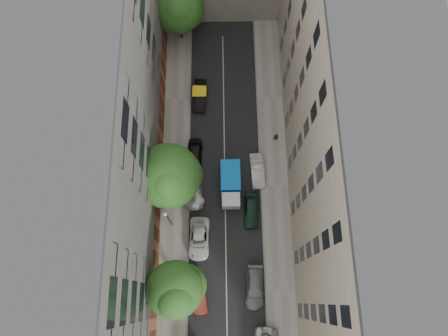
{
  "coord_description": "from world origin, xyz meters",
  "views": [
    {
      "loc": [
        -0.27,
        -12.0,
        42.61
      ],
      "look_at": [
        -0.1,
        0.19,
        6.0
      ],
      "focal_mm": 32.0,
      "sensor_mm": 36.0,
      "label": 1
    }
  ],
  "objects_px": {
    "tree_mid": "(169,177)",
    "tree_far": "(178,9)",
    "car_left_2": "(199,239)",
    "lamp_post": "(168,218)",
    "car_left_5": "(200,96)",
    "car_right_2": "(251,210)",
    "tree_near": "(176,291)",
    "pedestrian": "(276,137)",
    "car_left_4": "(195,156)",
    "car_right_1": "(255,288)",
    "car_left_1": "(199,295)",
    "car_right_3": "(257,171)",
    "car_left_3": "(192,187)",
    "tarp_truck": "(231,184)"
  },
  "relations": [
    {
      "from": "car_left_2",
      "to": "lamp_post",
      "type": "height_order",
      "value": "lamp_post"
    },
    {
      "from": "car_right_1",
      "to": "lamp_post",
      "type": "distance_m",
      "value": 11.22
    },
    {
      "from": "car_right_3",
      "to": "tree_mid",
      "type": "bearing_deg",
      "value": -170.16
    },
    {
      "from": "car_left_3",
      "to": "tree_far",
      "type": "relative_size",
      "value": 0.63
    },
    {
      "from": "tree_mid",
      "to": "tree_far",
      "type": "xyz_separation_m",
      "value": [
        0.36,
        20.17,
        -0.43
      ]
    },
    {
      "from": "tree_near",
      "to": "tree_far",
      "type": "bearing_deg",
      "value": 90.99
    },
    {
      "from": "car_left_1",
      "to": "car_right_2",
      "type": "height_order",
      "value": "car_right_2"
    },
    {
      "from": "car_left_4",
      "to": "car_left_1",
      "type": "bearing_deg",
      "value": -86.89
    },
    {
      "from": "tree_near",
      "to": "lamp_post",
      "type": "height_order",
      "value": "tree_near"
    },
    {
      "from": "car_left_1",
      "to": "car_right_1",
      "type": "distance_m",
      "value": 5.68
    },
    {
      "from": "tree_far",
      "to": "pedestrian",
      "type": "relative_size",
      "value": 5.45
    },
    {
      "from": "car_left_5",
      "to": "car_right_1",
      "type": "bearing_deg",
      "value": -74.08
    },
    {
      "from": "pedestrian",
      "to": "car_left_5",
      "type": "bearing_deg",
      "value": -27.12
    },
    {
      "from": "car_left_5",
      "to": "tree_mid",
      "type": "bearing_deg",
      "value": -101.23
    },
    {
      "from": "lamp_post",
      "to": "car_left_5",
      "type": "bearing_deg",
      "value": 79.3
    },
    {
      "from": "car_left_2",
      "to": "tree_near",
      "type": "height_order",
      "value": "tree_near"
    },
    {
      "from": "car_right_3",
      "to": "tree_far",
      "type": "xyz_separation_m",
      "value": [
        -8.63,
        17.97,
        4.61
      ]
    },
    {
      "from": "tree_near",
      "to": "lamp_post",
      "type": "xyz_separation_m",
      "value": [
        -1.18,
        6.86,
        -1.99
      ]
    },
    {
      "from": "lamp_post",
      "to": "car_left_3",
      "type": "bearing_deg",
      "value": 62.49
    },
    {
      "from": "car_left_5",
      "to": "tree_near",
      "type": "height_order",
      "value": "tree_near"
    },
    {
      "from": "tree_mid",
      "to": "lamp_post",
      "type": "bearing_deg",
      "value": -94.45
    },
    {
      "from": "car_left_2",
      "to": "car_right_2",
      "type": "height_order",
      "value": "car_right_2"
    },
    {
      "from": "tree_mid",
      "to": "lamp_post",
      "type": "xyz_separation_m",
      "value": [
        -0.28,
        -3.65,
        -1.87
      ]
    },
    {
      "from": "car_right_1",
      "to": "car_right_2",
      "type": "xyz_separation_m",
      "value": [
        -0.05,
        7.97,
        0.06
      ]
    },
    {
      "from": "car_left_1",
      "to": "tarp_truck",
      "type": "bearing_deg",
      "value": 65.14
    },
    {
      "from": "car_left_5",
      "to": "car_left_2",
      "type": "bearing_deg",
      "value": -88.61
    },
    {
      "from": "tarp_truck",
      "to": "car_left_3",
      "type": "xyz_separation_m",
      "value": [
        -4.17,
        -0.13,
        -0.57
      ]
    },
    {
      "from": "tarp_truck",
      "to": "car_left_4",
      "type": "xyz_separation_m",
      "value": [
        -3.93,
        3.47,
        -0.6
      ]
    },
    {
      "from": "tarp_truck",
      "to": "pedestrian",
      "type": "relative_size",
      "value": 3.43
    },
    {
      "from": "tree_far",
      "to": "pedestrian",
      "type": "xyz_separation_m",
      "value": [
        10.88,
        -14.05,
        -4.37
      ]
    },
    {
      "from": "car_left_2",
      "to": "car_right_3",
      "type": "bearing_deg",
      "value": 51.4
    },
    {
      "from": "car_left_3",
      "to": "car_right_2",
      "type": "distance_m",
      "value": 6.89
    },
    {
      "from": "car_left_4",
      "to": "tree_mid",
      "type": "height_order",
      "value": "tree_mid"
    },
    {
      "from": "tarp_truck",
      "to": "lamp_post",
      "type": "height_order",
      "value": "lamp_post"
    },
    {
      "from": "car_right_2",
      "to": "tree_mid",
      "type": "distance_m",
      "value": 9.86
    },
    {
      "from": "tree_far",
      "to": "car_left_4",
      "type": "bearing_deg",
      "value": -83.98
    },
    {
      "from": "car_left_4",
      "to": "tree_near",
      "type": "bearing_deg",
      "value": -93.57
    },
    {
      "from": "car_right_1",
      "to": "car_right_3",
      "type": "bearing_deg",
      "value": 89.54
    },
    {
      "from": "car_left_4",
      "to": "tarp_truck",
      "type": "bearing_deg",
      "value": -40.39
    },
    {
      "from": "car_right_3",
      "to": "tree_near",
      "type": "height_order",
      "value": "tree_near"
    },
    {
      "from": "car_right_3",
      "to": "pedestrian",
      "type": "bearing_deg",
      "value": 56.3
    },
    {
      "from": "car_right_1",
      "to": "car_right_3",
      "type": "xyz_separation_m",
      "value": [
        0.75,
        12.4,
        0.03
      ]
    },
    {
      "from": "car_left_4",
      "to": "car_right_1",
      "type": "xyz_separation_m",
      "value": [
        6.18,
        -14.2,
        -0.07
      ]
    },
    {
      "from": "car_left_1",
      "to": "lamp_post",
      "type": "xyz_separation_m",
      "value": [
        -2.88,
        7.15,
        3.2
      ]
    },
    {
      "from": "lamp_post",
      "to": "tree_mid",
      "type": "bearing_deg",
      "value": 85.55
    },
    {
      "from": "car_right_2",
      "to": "car_right_3",
      "type": "xyz_separation_m",
      "value": [
        0.8,
        4.43,
        -0.03
      ]
    },
    {
      "from": "car_left_1",
      "to": "car_right_1",
      "type": "height_order",
      "value": "car_left_1"
    },
    {
      "from": "tarp_truck",
      "to": "car_right_3",
      "type": "xyz_separation_m",
      "value": [
        3.0,
        1.67,
        -0.64
      ]
    },
    {
      "from": "car_right_1",
      "to": "lamp_post",
      "type": "height_order",
      "value": "lamp_post"
    },
    {
      "from": "car_left_3",
      "to": "tree_mid",
      "type": "height_order",
      "value": "tree_mid"
    }
  ]
}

